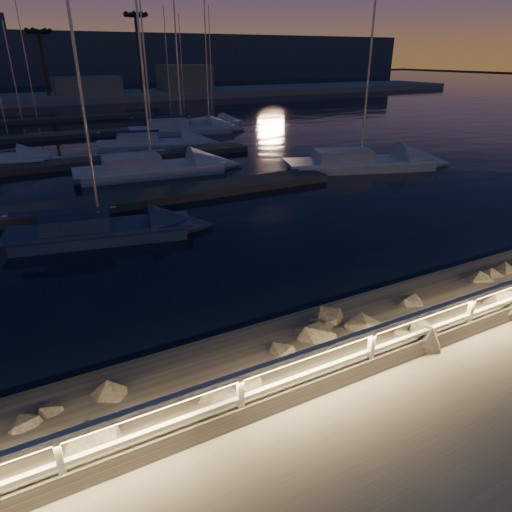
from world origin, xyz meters
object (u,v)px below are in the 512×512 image
object	(u,v)px
sailboat_c	(148,168)
sailboat_d	(356,162)
sailboat_h	(150,143)
guard_rail	(330,355)
sailboat_b	(96,229)
sailboat_l	(208,125)
sailboat_k	(179,128)

from	to	relation	value
sailboat_c	sailboat_d	distance (m)	13.02
sailboat_d	sailboat_h	bearing A→B (deg)	144.44
sailboat_d	guard_rail	bearing A→B (deg)	-112.69
sailboat_c	sailboat_h	distance (m)	8.97
sailboat_h	sailboat_b	bearing A→B (deg)	-95.98
sailboat_c	sailboat_l	size ratio (longest dim) A/B	1.16
sailboat_b	sailboat_c	xyz separation A→B (m)	(4.71, 9.25, 0.05)
guard_rail	sailboat_b	distance (m)	12.30
guard_rail	sailboat_h	xyz separation A→B (m)	(4.99, 29.88, -0.95)
guard_rail	sailboat_c	distance (m)	21.45
sailboat_k	sailboat_l	bearing A→B (deg)	32.50
guard_rail	sailboat_l	distance (m)	39.14
sailboat_l	sailboat_c	bearing A→B (deg)	-146.04
sailboat_b	sailboat_h	size ratio (longest dim) A/B	0.84
sailboat_c	sailboat_d	world-z (taller)	sailboat_d
guard_rail	sailboat_k	distance (m)	36.80
sailboat_c	sailboat_d	xyz separation A→B (m)	(12.19, -4.60, -0.00)
sailboat_b	sailboat_c	size ratio (longest dim) A/B	0.78
sailboat_h	sailboat_l	size ratio (longest dim) A/B	1.09
sailboat_c	sailboat_k	xyz separation A→B (m)	(7.01, 14.28, 0.02)
guard_rail	sailboat_d	world-z (taller)	sailboat_d
sailboat_d	sailboat_k	distance (m)	19.57
sailboat_h	sailboat_l	bearing A→B (deg)	58.48
sailboat_b	guard_rail	bearing A→B (deg)	-67.43
sailboat_d	sailboat_l	xyz separation A→B (m)	(-1.76, 20.28, -0.06)
sailboat_h	sailboat_k	size ratio (longest dim) A/B	0.89
sailboat_d	sailboat_h	xyz separation A→B (m)	(-9.59, 13.19, -0.04)
sailboat_b	sailboat_h	distance (m)	19.28
guard_rail	sailboat_d	size ratio (longest dim) A/B	2.73
sailboat_l	sailboat_k	bearing A→B (deg)	179.91
sailboat_b	sailboat_l	world-z (taller)	sailboat_l
sailboat_d	sailboat_h	world-z (taller)	sailboat_d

